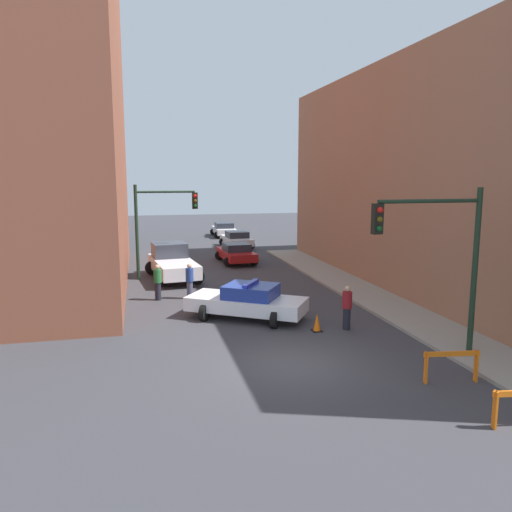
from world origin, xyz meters
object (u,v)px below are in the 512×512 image
Objects in this scene: white_truck at (172,262)px; traffic_cone at (317,323)px; parked_car_mid at (237,239)px; barrier_mid at (451,361)px; police_car at (248,301)px; traffic_light_near at (443,247)px; parked_car_near at (236,253)px; pedestrian_sidewalk at (347,307)px; traffic_light_far at (157,218)px; parked_car_far at (224,229)px; pedestrian_corner at (158,282)px; pedestrian_crossing at (190,281)px.

white_truck is 8.53× the size of traffic_cone.
traffic_cone is at bearing -95.94° from parked_car_mid.
white_truck reaches higher than barrier_mid.
traffic_cone is (2.14, -2.18, -0.41)m from police_car.
traffic_light_near is 1.18× the size of parked_car_near.
pedestrian_sidewalk is (3.29, -2.22, 0.14)m from police_car.
traffic_light_far is 9.80m from police_car.
traffic_cone is at bearing -92.37° from parked_car_far.
white_truck is 4.90m from pedestrian_corner.
traffic_light_far reaches higher than white_truck.
pedestrian_crossing is at bearing 123.81° from traffic_cone.
traffic_light_far is 7.09m from parked_car_near.
pedestrian_sidewalk is at bearing -90.99° from police_car.
traffic_cone is (5.50, -6.11, -0.54)m from pedestrian_corner.
traffic_light_far is 3.13× the size of pedestrian_crossing.
police_car is at bearing 106.61° from pedestrian_corner.
pedestrian_corner is at bearing 15.58° from pedestrian_crossing.
parked_car_mid reaches higher than traffic_cone.
parked_car_far is at bearing -85.15° from pedestrian_crossing.
pedestrian_sidewalk reaches higher than parked_car_near.
parked_car_near is at bearing 23.93° from police_car.
traffic_cone is at bearing 142.18° from pedestrian_crossing.
parked_car_far is (-1.17, 32.91, -2.86)m from traffic_light_near.
white_truck is (0.76, -0.17, -2.49)m from traffic_light_far.
parked_car_far is 2.60× the size of pedestrian_corner.
police_car is 27.61m from parked_car_far.
parked_car_near is 1.00× the size of parked_car_mid.
traffic_light_near reaches higher than parked_car_far.
traffic_light_far reaches higher than parked_car_mid.
traffic_light_near is 7.93m from police_car.
parked_car_mid is at bearing -137.17° from pedestrian_corner.
police_car is at bearing 134.46° from traffic_cone.
traffic_light_near is 18.87m from parked_car_near.
parked_car_mid is at bearing -91.22° from parked_car_far.
barrier_mid is at bearing -74.68° from white_truck.
parked_car_near is 2.64× the size of pedestrian_corner.
traffic_light_far is (-8.03, 14.46, -0.13)m from traffic_light_near.
traffic_light_near is at bearing -60.94° from traffic_light_far.
traffic_light_near is 4.57m from pedestrian_sidewalk.
police_car is at bearing 1.73° from pedestrian_sidewalk.
barrier_mid is (6.03, -11.26, -0.24)m from pedestrian_crossing.
traffic_light_far is 12.64m from traffic_cone.
white_truck reaches higher than parked_car_mid.
pedestrian_sidewalk is at bearing 113.30° from pedestrian_corner.
traffic_light_far is 13.09m from parked_car_mid.
pedestrian_crossing is at bearing 125.89° from traffic_light_near.
pedestrian_sidewalk is (5.65, -10.95, -0.04)m from white_truck.
pedestrian_crossing reaches higher than parked_car_near.
parked_car_far is at bearing -130.79° from pedestrian_corner.
traffic_light_near is 1.19× the size of parked_car_mid.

